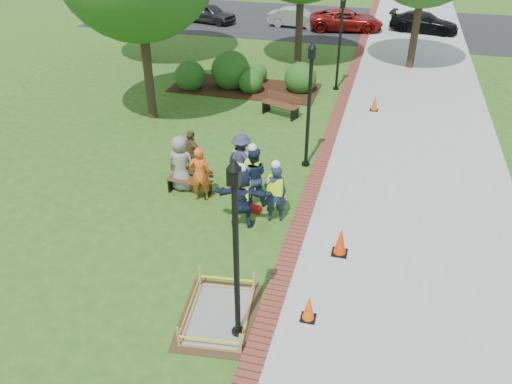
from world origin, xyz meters
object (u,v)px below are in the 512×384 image
(bench_near, at_px, (190,186))
(cone_front, at_px, (309,308))
(hivis_worker_b, at_px, (275,191))
(wet_concrete_pad, at_px, (219,309))
(lamp_near, at_px, (236,241))
(hivis_worker_c, at_px, (253,175))
(hivis_worker_a, at_px, (242,196))

(bench_near, xyz_separation_m, cone_front, (4.56, -4.39, 0.08))
(cone_front, bearing_deg, hivis_worker_b, 114.29)
(bench_near, relative_size, hivis_worker_b, 0.76)
(wet_concrete_pad, bearing_deg, lamp_near, -33.03)
(wet_concrete_pad, xyz_separation_m, hivis_worker_b, (0.30, 4.08, 0.72))
(wet_concrete_pad, bearing_deg, hivis_worker_c, 96.57)
(bench_near, height_order, hivis_worker_c, hivis_worker_c)
(hivis_worker_b, relative_size, hivis_worker_c, 0.96)
(lamp_near, bearing_deg, hivis_worker_b, 93.30)
(cone_front, relative_size, hivis_worker_a, 0.34)
(bench_near, distance_m, cone_front, 6.33)
(bench_near, bearing_deg, hivis_worker_a, -31.09)
(hivis_worker_a, xyz_separation_m, hivis_worker_b, (0.82, 0.50, -0.02))
(bench_near, bearing_deg, cone_front, -43.94)
(hivis_worker_a, bearing_deg, cone_front, -51.83)
(lamp_near, bearing_deg, bench_near, 121.38)
(hivis_worker_a, bearing_deg, bench_near, 148.91)
(hivis_worker_b, height_order, hivis_worker_c, hivis_worker_c)
(hivis_worker_a, distance_m, hivis_worker_c, 1.18)
(bench_near, bearing_deg, lamp_near, -58.62)
(bench_near, xyz_separation_m, hivis_worker_c, (2.07, -0.09, 0.74))
(hivis_worker_a, height_order, hivis_worker_b, hivis_worker_a)
(bench_near, bearing_deg, hivis_worker_c, -2.49)
(wet_concrete_pad, xyz_separation_m, hivis_worker_c, (-0.55, 4.76, 0.76))
(cone_front, distance_m, lamp_near, 2.69)
(cone_front, xyz_separation_m, hivis_worker_b, (-1.63, 3.62, 0.63))
(wet_concrete_pad, height_order, hivis_worker_b, hivis_worker_b)
(cone_front, xyz_separation_m, lamp_near, (-1.38, -0.82, 2.16))
(bench_near, bearing_deg, hivis_worker_b, -14.76)
(lamp_near, height_order, hivis_worker_b, lamp_near)
(cone_front, relative_size, lamp_near, 0.16)
(lamp_near, distance_m, hivis_worker_c, 5.45)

